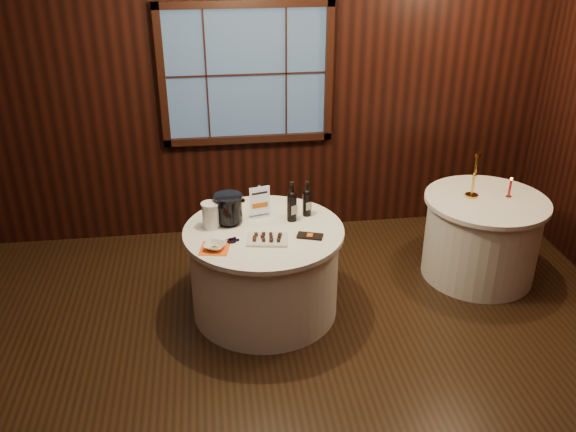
{
  "coord_description": "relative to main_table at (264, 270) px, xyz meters",
  "views": [
    {
      "loc": [
        -0.38,
        -3.25,
        3.03
      ],
      "look_at": [
        0.18,
        0.9,
        0.92
      ],
      "focal_mm": 38.0,
      "sensor_mm": 36.0,
      "label": 1
    }
  ],
  "objects": [
    {
      "name": "side_table",
      "position": [
        2.0,
        0.3,
        0.0
      ],
      "size": [
        1.08,
        1.08,
        0.77
      ],
      "color": "white",
      "rests_on": "ground"
    },
    {
      "name": "main_table",
      "position": [
        0.0,
        0.0,
        0.0
      ],
      "size": [
        1.28,
        1.28,
        0.77
      ],
      "color": "white",
      "rests_on": "ground"
    },
    {
      "name": "grape_bunch",
      "position": [
        -0.25,
        -0.18,
        0.4
      ],
      "size": [
        0.15,
        0.07,
        0.03
      ],
      "rotation": [
        0.0,
        0.0,
        0.18
      ],
      "color": "black",
      "rests_on": "main_table"
    },
    {
      "name": "orange_napkin",
      "position": [
        -0.39,
        -0.26,
        0.38
      ],
      "size": [
        0.25,
        0.25,
        0.0
      ],
      "primitive_type": "cube",
      "rotation": [
        0.0,
        0.0,
        -0.2
      ],
      "color": "#F95814",
      "rests_on": "main_table"
    },
    {
      "name": "chocolate_plate",
      "position": [
        0.01,
        -0.19,
        0.4
      ],
      "size": [
        0.34,
        0.26,
        0.04
      ],
      "rotation": [
        0.0,
        0.0,
        -0.16
      ],
      "color": "silver",
      "rests_on": "main_table"
    },
    {
      "name": "cracker_bowl",
      "position": [
        -0.39,
        -0.26,
        0.41
      ],
      "size": [
        0.2,
        0.2,
        0.04
      ],
      "primitive_type": "imported",
      "rotation": [
        0.0,
        0.0,
        -0.39
      ],
      "color": "silver",
      "rests_on": "orange_napkin"
    },
    {
      "name": "port_bottle_right",
      "position": [
        0.38,
        0.2,
        0.51
      ],
      "size": [
        0.07,
        0.08,
        0.3
      ],
      "rotation": [
        0.0,
        0.0,
        0.33
      ],
      "color": "black",
      "rests_on": "main_table"
    },
    {
      "name": "glass_pitcher",
      "position": [
        -0.41,
        0.09,
        0.49
      ],
      "size": [
        0.19,
        0.15,
        0.21
      ],
      "rotation": [
        0.0,
        0.0,
        -0.2
      ],
      "color": "white",
      "rests_on": "main_table"
    },
    {
      "name": "red_candle",
      "position": [
        2.2,
        0.3,
        0.46
      ],
      "size": [
        0.05,
        0.05,
        0.19
      ],
      "color": "gold",
      "rests_on": "side_table"
    },
    {
      "name": "port_bottle_left",
      "position": [
        0.24,
        0.12,
        0.53
      ],
      "size": [
        0.08,
        0.09,
        0.34
      ],
      "rotation": [
        0.0,
        0.0,
        0.43
      ],
      "color": "black",
      "rests_on": "main_table"
    },
    {
      "name": "ground",
      "position": [
        0.0,
        -1.0,
        -0.39
      ],
      "size": [
        6.0,
        6.0,
        0.0
      ],
      "primitive_type": "plane",
      "color": "black",
      "rests_on": "ground"
    },
    {
      "name": "back_wall",
      "position": [
        0.0,
        1.48,
        1.16
      ],
      "size": [
        6.0,
        0.1,
        3.0
      ],
      "color": "black",
      "rests_on": "ground"
    },
    {
      "name": "ice_bucket",
      "position": [
        -0.27,
        0.15,
        0.51
      ],
      "size": [
        0.24,
        0.24,
        0.24
      ],
      "color": "black",
      "rests_on": "main_table"
    },
    {
      "name": "sign_stand",
      "position": [
        -0.01,
        0.23,
        0.48
      ],
      "size": [
        0.17,
        0.11,
        0.28
      ],
      "rotation": [
        0.0,
        0.0,
        0.25
      ],
      "color": "silver",
      "rests_on": "main_table"
    },
    {
      "name": "chocolate_box",
      "position": [
        0.34,
        -0.18,
        0.39
      ],
      "size": [
        0.22,
        0.16,
        0.02
      ],
      "primitive_type": "cube",
      "rotation": [
        0.0,
        0.0,
        -0.33
      ],
      "color": "black",
      "rests_on": "main_table"
    },
    {
      "name": "brass_candlestick",
      "position": [
        1.88,
        0.36,
        0.53
      ],
      "size": [
        0.11,
        0.11,
        0.41
      ],
      "color": "gold",
      "rests_on": "side_table"
    }
  ]
}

